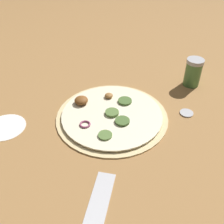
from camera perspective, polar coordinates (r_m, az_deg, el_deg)
The scene contains 5 objects.
ground_plane at distance 0.74m, azimuth 0.00°, elevation -1.06°, with size 3.00×3.00×0.00m, color #9E703F.
pizza at distance 0.73m, azimuth -0.18°, elevation -0.61°, with size 0.31×0.31×0.03m.
spice_jar at distance 0.89m, azimuth 17.24°, elevation 8.28°, with size 0.05×0.05×0.09m.
loose_cap at distance 0.78m, azimuth 15.94°, elevation -0.11°, with size 0.04×0.04×0.01m.
flour_patch at distance 0.76m, azimuth -22.21°, elevation -3.03°, with size 0.11×0.11×0.00m.
Camera 1 is at (0.45, -0.35, 0.47)m, focal length 42.00 mm.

